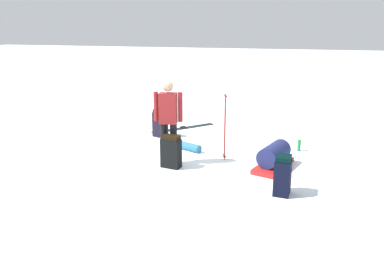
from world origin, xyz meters
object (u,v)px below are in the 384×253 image
(backpack_bright, at_px, (283,176))
(sleeping_mat_rolled, at_px, (190,147))
(backpack_large_dark, at_px, (171,152))
(ski_poles_planted_near, at_px, (225,124))
(skier_standing, at_px, (168,118))
(thermos_bottle, at_px, (299,145))
(backpack_small_spare, at_px, (160,123))
(ski_pair_near, at_px, (184,128))
(gear_sled, at_px, (274,157))

(backpack_bright, xyz_separation_m, sleeping_mat_rolled, (1.75, 2.12, -0.24))
(backpack_large_dark, height_order, ski_poles_planted_near, ski_poles_planted_near)
(skier_standing, distance_m, backpack_large_dark, 0.66)
(ski_poles_planted_near, relative_size, thermos_bottle, 5.23)
(backpack_small_spare, bearing_deg, sleeping_mat_rolled, -130.01)
(ski_pair_near, distance_m, gear_sled, 3.49)
(thermos_bottle, bearing_deg, ski_poles_planted_near, 122.19)
(backpack_large_dark, bearing_deg, ski_poles_planted_near, -47.88)
(skier_standing, distance_m, ski_poles_planted_near, 1.21)
(backpack_large_dark, distance_m, thermos_bottle, 2.97)
(backpack_bright, xyz_separation_m, thermos_bottle, (2.41, -0.22, -0.20))
(ski_pair_near, relative_size, thermos_bottle, 5.73)
(ski_pair_near, height_order, ski_poles_planted_near, ski_poles_planted_near)
(gear_sled, bearing_deg, backpack_large_dark, 105.50)
(ski_poles_planted_near, xyz_separation_m, sleeping_mat_rolled, (0.28, 0.84, -0.66))
(skier_standing, bearing_deg, ski_poles_planted_near, -57.05)
(backpack_large_dark, height_order, thermos_bottle, backpack_large_dark)
(backpack_small_spare, bearing_deg, ski_pair_near, -18.98)
(ski_pair_near, height_order, sleeping_mat_rolled, sleeping_mat_rolled)
(skier_standing, distance_m, backpack_bright, 2.50)
(skier_standing, distance_m, sleeping_mat_rolled, 1.28)
(ski_pair_near, bearing_deg, backpack_bright, -141.34)
(skier_standing, height_order, backpack_large_dark, skier_standing)
(backpack_small_spare, xyz_separation_m, gear_sled, (-1.41, -2.91, -0.12))
(backpack_bright, height_order, thermos_bottle, backpack_bright)
(backpack_large_dark, distance_m, ski_poles_planted_near, 1.28)
(backpack_large_dark, bearing_deg, skier_standing, 32.84)
(backpack_large_dark, distance_m, backpack_bright, 2.27)
(backpack_large_dark, height_order, backpack_small_spare, backpack_small_spare)
(thermos_bottle, bearing_deg, backpack_bright, 174.73)
(gear_sled, bearing_deg, backpack_small_spare, 64.10)
(skier_standing, bearing_deg, thermos_bottle, -57.51)
(ski_pair_near, distance_m, ski_poles_planted_near, 2.68)
(backpack_bright, xyz_separation_m, backpack_small_spare, (2.61, 3.14, 0.02))
(backpack_small_spare, bearing_deg, gear_sled, -115.90)
(ski_pair_near, bearing_deg, thermos_bottle, -110.15)
(skier_standing, distance_m, backpack_small_spare, 2.08)
(ski_pair_near, xyz_separation_m, sleeping_mat_rolled, (-1.79, -0.71, 0.08))
(backpack_small_spare, distance_m, thermos_bottle, 3.38)
(ski_poles_planted_near, bearing_deg, backpack_large_dark, 132.12)
(skier_standing, height_order, sleeping_mat_rolled, skier_standing)
(ski_pair_near, distance_m, backpack_large_dark, 2.96)
(skier_standing, height_order, ski_pair_near, skier_standing)
(backpack_small_spare, xyz_separation_m, sleeping_mat_rolled, (-0.86, -1.03, -0.25))
(ski_pair_near, bearing_deg, backpack_small_spare, 161.02)
(skier_standing, height_order, ski_poles_planted_near, skier_standing)
(ski_pair_near, height_order, backpack_bright, backpack_bright)
(ski_pair_near, xyz_separation_m, backpack_bright, (-3.53, -2.83, 0.32))
(thermos_bottle, bearing_deg, gear_sled, 159.32)
(gear_sled, bearing_deg, backpack_bright, -168.84)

